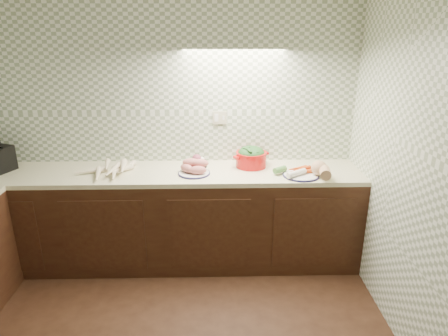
{
  "coord_description": "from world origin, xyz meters",
  "views": [
    {
      "loc": [
        0.5,
        -1.83,
        2.14
      ],
      "look_at": [
        0.58,
        1.25,
        1.02
      ],
      "focal_mm": 32.0,
      "sensor_mm": 36.0,
      "label": 1
    }
  ],
  "objects_px": {
    "parsnip_pile": "(104,171)",
    "onion_bowl": "(198,162)",
    "dutch_oven": "(251,157)",
    "veg_plate": "(309,170)",
    "sweet_potato_plate": "(194,168)"
  },
  "relations": [
    {
      "from": "parsnip_pile",
      "to": "onion_bowl",
      "type": "xyz_separation_m",
      "value": [
        0.81,
        0.18,
        0.01
      ]
    },
    {
      "from": "parsnip_pile",
      "to": "onion_bowl",
      "type": "relative_size",
      "value": 2.82
    },
    {
      "from": "parsnip_pile",
      "to": "dutch_oven",
      "type": "distance_m",
      "value": 1.3
    },
    {
      "from": "dutch_oven",
      "to": "veg_plate",
      "type": "height_order",
      "value": "dutch_oven"
    },
    {
      "from": "sweet_potato_plate",
      "to": "veg_plate",
      "type": "bearing_deg",
      "value": -5.21
    },
    {
      "from": "sweet_potato_plate",
      "to": "onion_bowl",
      "type": "bearing_deg",
      "value": 81.0
    },
    {
      "from": "sweet_potato_plate",
      "to": "veg_plate",
      "type": "distance_m",
      "value": 0.99
    },
    {
      "from": "parsnip_pile",
      "to": "dutch_oven",
      "type": "xyz_separation_m",
      "value": [
        1.29,
        0.18,
        0.06
      ]
    },
    {
      "from": "onion_bowl",
      "to": "dutch_oven",
      "type": "bearing_deg",
      "value": -0.5
    },
    {
      "from": "parsnip_pile",
      "to": "onion_bowl",
      "type": "distance_m",
      "value": 0.83
    },
    {
      "from": "parsnip_pile",
      "to": "veg_plate",
      "type": "relative_size",
      "value": 0.88
    },
    {
      "from": "veg_plate",
      "to": "parsnip_pile",
      "type": "bearing_deg",
      "value": 177.33
    },
    {
      "from": "onion_bowl",
      "to": "veg_plate",
      "type": "bearing_deg",
      "value": -15.41
    },
    {
      "from": "dutch_oven",
      "to": "onion_bowl",
      "type": "bearing_deg",
      "value": 154.85
    },
    {
      "from": "sweet_potato_plate",
      "to": "veg_plate",
      "type": "xyz_separation_m",
      "value": [
        0.99,
        -0.09,
        0.0
      ]
    }
  ]
}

